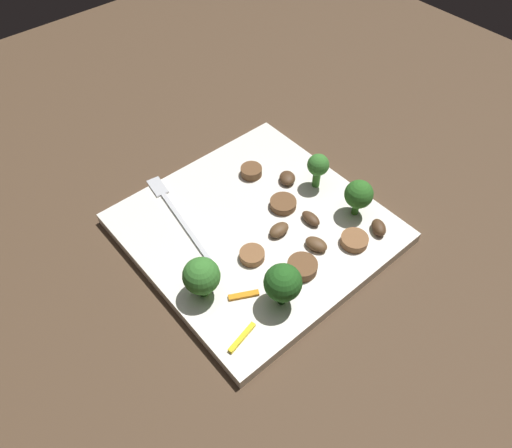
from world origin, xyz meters
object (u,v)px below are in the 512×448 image
at_px(broccoli_floret_0, 359,195).
at_px(sausage_slice_1, 302,267).
at_px(mushroom_0, 279,230).
at_px(mushroom_1, 316,244).
at_px(sausage_slice_2, 251,171).
at_px(mushroom_4, 287,178).
at_px(broccoli_floret_1, 201,276).
at_px(pepper_strip_1, 244,295).
at_px(fork, 177,214).
at_px(plate, 256,228).
at_px(sausage_slice_4, 354,240).
at_px(broccoli_floret_3, 283,283).
at_px(mushroom_3, 379,227).
at_px(sausage_slice_3, 252,255).
at_px(mushroom_2, 311,218).
at_px(broccoli_floret_2, 317,165).
at_px(pepper_strip_0, 242,338).
at_px(sausage_slice_0, 285,205).

height_order(broccoli_floret_0, sausage_slice_1, broccoli_floret_0).
relative_size(mushroom_0, mushroom_1, 0.99).
relative_size(sausage_slice_2, mushroom_0, 1.05).
distance_m(mushroom_0, mushroom_4, 0.09).
relative_size(broccoli_floret_1, pepper_strip_1, 1.58).
bearing_deg(mushroom_0, fork, 36.34).
bearing_deg(mushroom_0, plate, 22.62).
bearing_deg(sausage_slice_2, sausage_slice_4, -174.33).
bearing_deg(broccoli_floret_3, mushroom_3, -91.19).
distance_m(broccoli_floret_0, broccoli_floret_3, 0.17).
distance_m(broccoli_floret_3, sausage_slice_3, 0.08).
xyz_separation_m(broccoli_floret_3, mushroom_2, (0.06, -0.11, -0.03)).
xyz_separation_m(sausage_slice_3, mushroom_0, (0.01, -0.05, 0.00)).
bearing_deg(broccoli_floret_0, broccoli_floret_3, 102.58).
distance_m(fork, sausage_slice_2, 0.12).
xyz_separation_m(sausage_slice_3, mushroom_3, (-0.07, -0.15, 0.00)).
bearing_deg(pepper_strip_1, sausage_slice_2, -42.71).
height_order(broccoli_floret_3, sausage_slice_3, broccoli_floret_3).
distance_m(plate, sausage_slice_4, 0.13).
xyz_separation_m(fork, broccoli_floret_3, (-0.19, -0.02, 0.04)).
relative_size(broccoli_floret_2, broccoli_floret_3, 0.88).
distance_m(plate, mushroom_0, 0.04).
distance_m(sausage_slice_1, mushroom_4, 0.15).
xyz_separation_m(broccoli_floret_3, sausage_slice_1, (0.02, -0.05, -0.03)).
height_order(broccoli_floret_0, sausage_slice_3, broccoli_floret_0).
bearing_deg(broccoli_floret_0, mushroom_2, 63.41).
height_order(plate, pepper_strip_0, pepper_strip_0).
relative_size(mushroom_3, pepper_strip_0, 0.65).
bearing_deg(plate, sausage_slice_3, 134.38).
xyz_separation_m(sausage_slice_3, mushroom_4, (0.07, -0.12, 0.00)).
relative_size(broccoli_floret_1, sausage_slice_3, 1.82).
bearing_deg(sausage_slice_4, sausage_slice_3, 59.60).
xyz_separation_m(fork, mushroom_2, (-0.12, -0.12, 0.00)).
bearing_deg(sausage_slice_3, sausage_slice_4, -120.40).
relative_size(plate, mushroom_0, 10.38).
xyz_separation_m(broccoli_floret_0, mushroom_2, (0.03, 0.05, -0.03)).
height_order(broccoli_floret_2, pepper_strip_1, broccoli_floret_2).
relative_size(fork, mushroom_1, 6.28).
relative_size(fork, sausage_slice_1, 5.01).
relative_size(sausage_slice_0, sausage_slice_2, 1.17).
relative_size(broccoli_floret_2, sausage_slice_3, 1.72).
relative_size(sausage_slice_1, mushroom_1, 1.25).
bearing_deg(plate, broccoli_floret_1, 109.46).
relative_size(mushroom_2, mushroom_4, 1.08).
distance_m(sausage_slice_0, sausage_slice_2, 0.08).
height_order(mushroom_3, pepper_strip_0, mushroom_3).
bearing_deg(pepper_strip_0, fork, -13.93).
bearing_deg(broccoli_floret_3, mushroom_4, -44.89).
bearing_deg(broccoli_floret_1, pepper_strip_1, -135.97).
xyz_separation_m(mushroom_3, mushroom_4, (0.14, 0.03, -0.00)).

